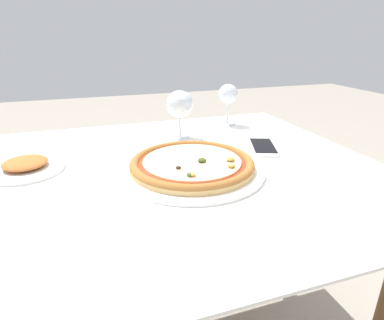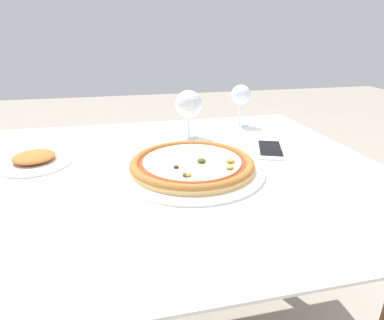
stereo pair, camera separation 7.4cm
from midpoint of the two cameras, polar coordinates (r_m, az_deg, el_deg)
The scene contains 6 objects.
dining_table at distance 0.84m, azimuth -12.93°, elevation -7.93°, with size 1.26×0.91×0.71m.
pizza_plate at distance 0.78m, azimuth -2.70°, elevation -0.96°, with size 0.35×0.35×0.04m.
wine_glass_far_left at distance 1.02m, azimuth -4.35°, elevation 9.69°, with size 0.09×0.09×0.15m.
wine_glass_far_right at distance 1.18m, azimuth 4.60°, elevation 11.33°, with size 0.07×0.07×0.15m.
cell_phone at distance 0.96m, azimuth 10.35°, elevation 2.25°, with size 0.12×0.16×0.01m.
side_plate at distance 0.91m, azimuth -29.59°, elevation -1.02°, with size 0.18×0.18×0.03m.
Camera 1 is at (-0.08, -0.72, 1.03)m, focal length 30.00 mm.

